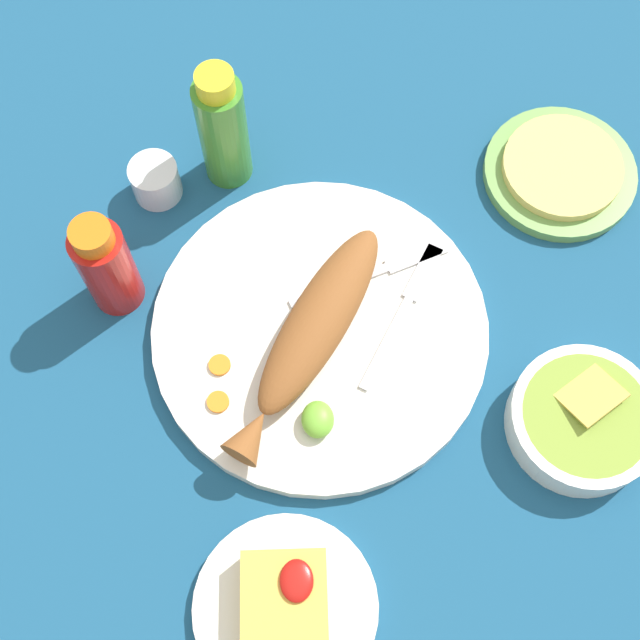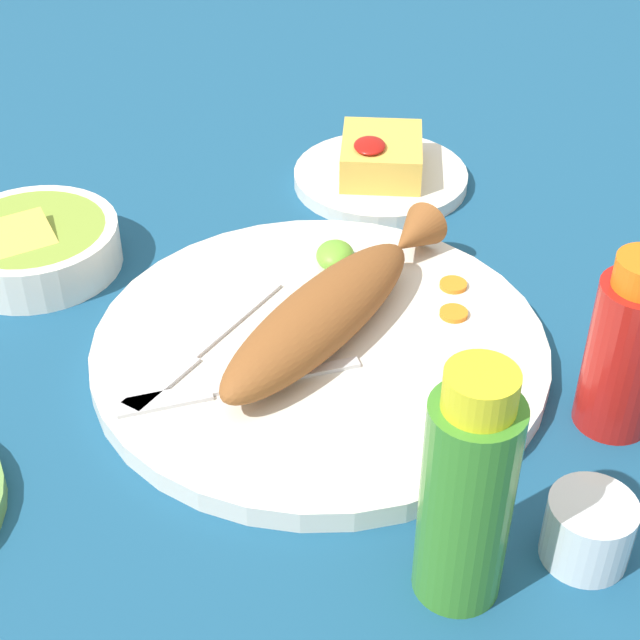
% 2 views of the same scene
% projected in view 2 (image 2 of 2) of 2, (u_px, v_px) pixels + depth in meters
% --- Properties ---
extents(ground_plane, '(4.00, 4.00, 0.00)m').
position_uv_depth(ground_plane, '(320.00, 358.00, 0.78)').
color(ground_plane, navy).
extents(main_plate, '(0.36, 0.36, 0.02)m').
position_uv_depth(main_plate, '(320.00, 349.00, 0.78)').
color(main_plate, silver).
rests_on(main_plate, ground_plane).
extents(fried_fish, '(0.27, 0.19, 0.05)m').
position_uv_depth(fried_fish, '(332.00, 307.00, 0.77)').
color(fried_fish, brown).
rests_on(fried_fish, main_plate).
extents(fork_near, '(0.08, 0.18, 0.00)m').
position_uv_depth(fork_near, '(223.00, 389.00, 0.72)').
color(fork_near, silver).
rests_on(fork_near, main_plate).
extents(fork_far, '(0.17, 0.10, 0.00)m').
position_uv_depth(fork_far, '(199.00, 350.00, 0.76)').
color(fork_far, silver).
rests_on(fork_far, main_plate).
extents(carrot_slice_near, '(0.02, 0.02, 0.00)m').
position_uv_depth(carrot_slice_near, '(453.00, 285.00, 0.83)').
color(carrot_slice_near, orange).
rests_on(carrot_slice_near, main_plate).
extents(carrot_slice_mid, '(0.02, 0.02, 0.00)m').
position_uv_depth(carrot_slice_mid, '(454.00, 313.00, 0.80)').
color(carrot_slice_mid, orange).
rests_on(carrot_slice_mid, main_plate).
extents(lime_wedge_main, '(0.04, 0.03, 0.02)m').
position_uv_depth(lime_wedge_main, '(335.00, 255.00, 0.85)').
color(lime_wedge_main, '#6BB233').
rests_on(lime_wedge_main, main_plate).
extents(hot_sauce_bottle_red, '(0.06, 0.06, 0.14)m').
position_uv_depth(hot_sauce_bottle_red, '(627.00, 349.00, 0.69)').
color(hot_sauce_bottle_red, '#B21914').
rests_on(hot_sauce_bottle_red, ground_plane).
extents(hot_sauce_bottle_green, '(0.05, 0.05, 0.17)m').
position_uv_depth(hot_sauce_bottle_green, '(467.00, 493.00, 0.56)').
color(hot_sauce_bottle_green, '#3D8428').
rests_on(hot_sauce_bottle_green, ground_plane).
extents(salt_cup, '(0.06, 0.06, 0.05)m').
position_uv_depth(salt_cup, '(587.00, 533.00, 0.61)').
color(salt_cup, silver).
rests_on(salt_cup, ground_plane).
extents(side_plate_fries, '(0.18, 0.18, 0.01)m').
position_uv_depth(side_plate_fries, '(380.00, 178.00, 1.00)').
color(side_plate_fries, silver).
rests_on(side_plate_fries, ground_plane).
extents(fries_pile, '(0.10, 0.08, 0.04)m').
position_uv_depth(fries_pile, '(381.00, 155.00, 0.98)').
color(fries_pile, gold).
rests_on(fries_pile, side_plate_fries).
extents(guacamole_bowl, '(0.15, 0.15, 0.05)m').
position_uv_depth(guacamole_bowl, '(34.00, 245.00, 0.87)').
color(guacamole_bowl, white).
rests_on(guacamole_bowl, ground_plane).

